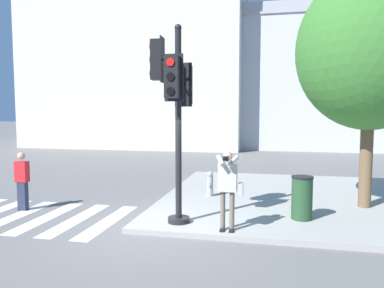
{
  "coord_description": "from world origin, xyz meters",
  "views": [
    {
      "loc": [
        2.73,
        -8.03,
        2.69
      ],
      "look_at": [
        0.93,
        0.2,
        1.96
      ],
      "focal_mm": 35.0,
      "sensor_mm": 36.0,
      "label": 1
    }
  ],
  "objects_px": {
    "person_photographer": "(228,183)",
    "traffic_signal_pole": "(174,99)",
    "pedestrian_distant": "(22,180)",
    "fire_hydrant": "(210,184)",
    "trash_bin": "(302,198)",
    "street_tree": "(370,50)"
  },
  "relations": [
    {
      "from": "trash_bin",
      "to": "fire_hydrant",
      "type": "bearing_deg",
      "value": 142.66
    },
    {
      "from": "street_tree",
      "to": "trash_bin",
      "type": "bearing_deg",
      "value": -137.99
    },
    {
      "from": "person_photographer",
      "to": "fire_hydrant",
      "type": "distance_m",
      "value": 3.38
    },
    {
      "from": "traffic_signal_pole",
      "to": "street_tree",
      "type": "height_order",
      "value": "street_tree"
    },
    {
      "from": "traffic_signal_pole",
      "to": "trash_bin",
      "type": "distance_m",
      "value": 3.83
    },
    {
      "from": "fire_hydrant",
      "to": "street_tree",
      "type": "bearing_deg",
      "value": -5.11
    },
    {
      "from": "fire_hydrant",
      "to": "pedestrian_distant",
      "type": "bearing_deg",
      "value": -154.63
    },
    {
      "from": "person_photographer",
      "to": "pedestrian_distant",
      "type": "height_order",
      "value": "person_photographer"
    },
    {
      "from": "pedestrian_distant",
      "to": "trash_bin",
      "type": "bearing_deg",
      "value": 2.48
    },
    {
      "from": "fire_hydrant",
      "to": "trash_bin",
      "type": "height_order",
      "value": "trash_bin"
    },
    {
      "from": "street_tree",
      "to": "fire_hydrant",
      "type": "relative_size",
      "value": 8.22
    },
    {
      "from": "pedestrian_distant",
      "to": "traffic_signal_pole",
      "type": "bearing_deg",
      "value": -7.34
    },
    {
      "from": "person_photographer",
      "to": "traffic_signal_pole",
      "type": "bearing_deg",
      "value": 165.17
    },
    {
      "from": "person_photographer",
      "to": "trash_bin",
      "type": "distance_m",
      "value": 2.1
    },
    {
      "from": "pedestrian_distant",
      "to": "trash_bin",
      "type": "relative_size",
      "value": 1.54
    },
    {
      "from": "fire_hydrant",
      "to": "traffic_signal_pole",
      "type": "bearing_deg",
      "value": -97.01
    },
    {
      "from": "pedestrian_distant",
      "to": "street_tree",
      "type": "xyz_separation_m",
      "value": [
        9.08,
        1.89,
        3.44
      ]
    },
    {
      "from": "traffic_signal_pole",
      "to": "pedestrian_distant",
      "type": "xyz_separation_m",
      "value": [
        -4.44,
        0.57,
        -2.12
      ]
    },
    {
      "from": "trash_bin",
      "to": "street_tree",
      "type": "bearing_deg",
      "value": 42.01
    },
    {
      "from": "traffic_signal_pole",
      "to": "street_tree",
      "type": "xyz_separation_m",
      "value": [
        4.65,
        2.46,
        1.32
      ]
    },
    {
      "from": "trash_bin",
      "to": "person_photographer",
      "type": "bearing_deg",
      "value": -142.83
    },
    {
      "from": "person_photographer",
      "to": "trash_bin",
      "type": "xyz_separation_m",
      "value": [
        1.62,
        1.23,
        -0.51
      ]
    }
  ]
}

